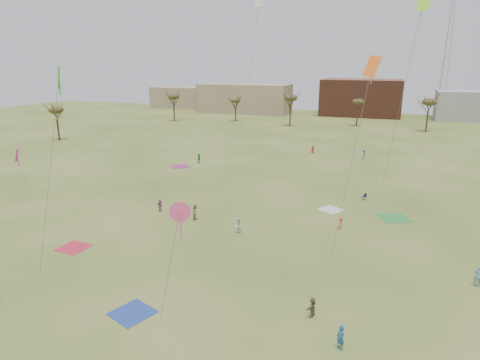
% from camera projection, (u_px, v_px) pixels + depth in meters
% --- Properties ---
extents(ground, '(260.00, 260.00, 0.00)m').
position_uv_depth(ground, '(194.00, 277.00, 36.41)').
color(ground, '#44591B').
rests_on(ground, ground).
extents(flyer_near_right, '(0.75, 0.75, 1.76)m').
position_uv_depth(flyer_near_right, '(341.00, 337.00, 27.03)').
color(flyer_near_right, '#205D96').
rests_on(flyer_near_right, ground).
extents(spectator_fore_b, '(0.78, 0.97, 1.92)m').
position_uv_depth(spectator_fore_b, '(196.00, 212.00, 49.16)').
color(spectator_fore_b, tan).
rests_on(spectator_fore_b, ground).
extents(spectator_fore_c, '(0.76, 1.47, 1.51)m').
position_uv_depth(spectator_fore_c, '(312.00, 307.00, 30.59)').
color(spectator_fore_c, '#635E47').
rests_on(spectator_fore_c, ground).
extents(flyer_mid_b, '(0.54, 0.92, 1.41)m').
position_uv_depth(flyer_mid_b, '(340.00, 223.00, 46.50)').
color(flyer_mid_b, '#D54F28').
rests_on(flyer_mid_b, ground).
extents(flyer_mid_c, '(0.68, 0.46, 1.84)m').
position_uv_depth(flyer_mid_c, '(478.00, 276.00, 34.68)').
color(flyer_mid_c, '#6999B0').
rests_on(flyer_mid_c, ground).
extents(spectator_mid_d, '(0.61, 1.02, 1.62)m').
position_uv_depth(spectator_mid_d, '(160.00, 205.00, 51.89)').
color(spectator_mid_d, '#A3439F').
rests_on(spectator_mid_d, ground).
extents(spectator_mid_e, '(1.04, 0.96, 1.71)m').
position_uv_depth(spectator_mid_e, '(239.00, 226.00, 45.22)').
color(spectator_mid_e, white).
rests_on(spectator_mid_e, ground).
extents(flyer_far_a, '(0.95, 1.62, 1.67)m').
position_uv_depth(flyer_far_a, '(199.00, 158.00, 76.70)').
color(flyer_far_a, '#2B832F').
rests_on(flyer_far_a, ground).
extents(flyer_far_b, '(0.85, 0.82, 1.47)m').
position_uv_depth(flyer_far_b, '(313.00, 149.00, 84.89)').
color(flyer_far_b, red).
rests_on(flyer_far_b, ground).
extents(flyer_far_c, '(0.91, 1.28, 1.80)m').
position_uv_depth(flyer_far_c, '(364.00, 154.00, 79.88)').
color(flyer_far_c, '#21669A').
rests_on(flyer_far_c, ground).
extents(blanket_red, '(2.93, 2.93, 0.03)m').
position_uv_depth(blanket_red, '(74.00, 248.00, 42.00)').
color(blanket_red, '#C3273B').
rests_on(blanket_red, ground).
extents(blanket_blue, '(3.58, 3.58, 0.03)m').
position_uv_depth(blanket_blue, '(132.00, 313.00, 31.14)').
color(blanket_blue, '#233F99').
rests_on(blanket_blue, ground).
extents(blanket_cream, '(3.44, 3.44, 0.03)m').
position_uv_depth(blanket_cream, '(331.00, 210.00, 52.69)').
color(blanket_cream, silver).
rests_on(blanket_cream, ground).
extents(blanket_plum, '(4.23, 4.23, 0.03)m').
position_uv_depth(blanket_plum, '(180.00, 166.00, 74.19)').
color(blanket_plum, '#9A2F6B').
rests_on(blanket_plum, ground).
extents(blanket_olive, '(4.40, 4.40, 0.03)m').
position_uv_depth(blanket_olive, '(394.00, 218.00, 49.97)').
color(blanket_olive, '#30853C').
rests_on(blanket_olive, ground).
extents(camp_chair_right, '(0.74, 0.74, 0.87)m').
position_uv_depth(camp_chair_right, '(364.00, 198.00, 56.42)').
color(camp_chair_right, '#131334').
rests_on(camp_chair_right, ground).
extents(kites_aloft, '(72.70, 58.46, 27.71)m').
position_uv_depth(kites_aloft, '(270.00, 40.00, 56.12)').
color(kites_aloft, white).
rests_on(kites_aloft, ground).
extents(tree_line, '(117.44, 49.32, 8.91)m').
position_uv_depth(tree_line, '(318.00, 105.00, 107.03)').
color(tree_line, '#3A2B1E').
rests_on(tree_line, ground).
extents(building_tan, '(32.00, 14.00, 10.00)m').
position_uv_depth(building_tan, '(245.00, 98.00, 150.49)').
color(building_tan, '#937F60').
rests_on(building_tan, ground).
extents(building_brick, '(26.00, 16.00, 12.00)m').
position_uv_depth(building_brick, '(361.00, 97.00, 141.81)').
color(building_brick, brown).
rests_on(building_brick, ground).
extents(building_grey, '(24.00, 12.00, 9.00)m').
position_uv_depth(building_grey, '(478.00, 106.00, 129.09)').
color(building_grey, gray).
rests_on(building_grey, ground).
extents(building_tan_west, '(20.00, 12.00, 8.00)m').
position_uv_depth(building_tan_west, '(179.00, 97.00, 166.81)').
color(building_tan_west, '#937F60').
rests_on(building_tan_west, ground).
extents(radio_tower, '(1.51, 1.72, 41.00)m').
position_uv_depth(radio_tower, '(446.00, 57.00, 134.63)').
color(radio_tower, '#9EA3A8').
rests_on(radio_tower, ground).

